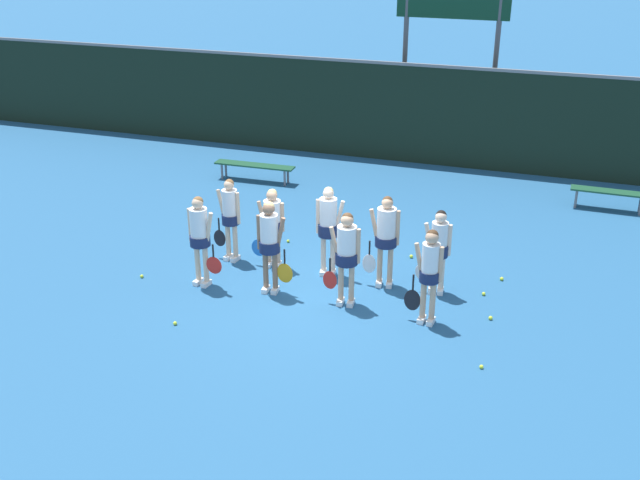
{
  "coord_description": "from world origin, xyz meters",
  "views": [
    {
      "loc": [
        4.11,
        -11.89,
        6.58
      ],
      "look_at": [
        0.02,
        0.07,
        0.95
      ],
      "focal_mm": 42.0,
      "sensor_mm": 36.0,
      "label": 1
    }
  ],
  "objects_px": {
    "tennis_ball_5": "(481,367)",
    "tennis_ball_6": "(491,318)",
    "player_1": "(270,239)",
    "tennis_ball_2": "(175,323)",
    "player_2": "(346,250)",
    "tennis_ball_8": "(502,279)",
    "player_3": "(429,269)",
    "tennis_ball_1": "(288,241)",
    "tennis_ball_4": "(416,294)",
    "scoreboard": "(453,9)",
    "tennis_ball_0": "(411,256)",
    "player_0": "(200,233)",
    "bench_far": "(609,193)",
    "player_6": "(329,224)",
    "bench_courtside": "(254,166)",
    "player_5": "(272,221)",
    "player_4": "(230,213)",
    "player_8": "(439,245)",
    "tennis_ball_7": "(484,294)",
    "tennis_ball_3": "(142,276)",
    "player_7": "(386,233)"
  },
  "relations": [
    {
      "from": "scoreboard",
      "to": "player_4",
      "type": "height_order",
      "value": "scoreboard"
    },
    {
      "from": "player_4",
      "to": "player_2",
      "type": "bearing_deg",
      "value": -14.47
    },
    {
      "from": "player_1",
      "to": "player_6",
      "type": "xyz_separation_m",
      "value": [
        0.78,
        1.04,
        -0.0
      ]
    },
    {
      "from": "tennis_ball_4",
      "to": "tennis_ball_2",
      "type": "bearing_deg",
      "value": -147.24
    },
    {
      "from": "player_3",
      "to": "tennis_ball_2",
      "type": "distance_m",
      "value": 4.45
    },
    {
      "from": "player_1",
      "to": "tennis_ball_2",
      "type": "bearing_deg",
      "value": -128.44
    },
    {
      "from": "player_3",
      "to": "tennis_ball_1",
      "type": "height_order",
      "value": "player_3"
    },
    {
      "from": "player_6",
      "to": "tennis_ball_6",
      "type": "relative_size",
      "value": 25.29
    },
    {
      "from": "player_2",
      "to": "player_4",
      "type": "height_order",
      "value": "player_2"
    },
    {
      "from": "player_1",
      "to": "player_2",
      "type": "bearing_deg",
      "value": -5.46
    },
    {
      "from": "scoreboard",
      "to": "tennis_ball_5",
      "type": "relative_size",
      "value": 82.88
    },
    {
      "from": "player_4",
      "to": "tennis_ball_1",
      "type": "distance_m",
      "value": 1.7
    },
    {
      "from": "tennis_ball_2",
      "to": "player_2",
      "type": "bearing_deg",
      "value": 33.28
    },
    {
      "from": "player_6",
      "to": "player_8",
      "type": "height_order",
      "value": "player_6"
    },
    {
      "from": "player_1",
      "to": "tennis_ball_0",
      "type": "distance_m",
      "value": 3.31
    },
    {
      "from": "player_8",
      "to": "tennis_ball_7",
      "type": "height_order",
      "value": "player_8"
    },
    {
      "from": "bench_courtside",
      "to": "player_0",
      "type": "relative_size",
      "value": 1.21
    },
    {
      "from": "tennis_ball_5",
      "to": "tennis_ball_6",
      "type": "xyz_separation_m",
      "value": [
        -0.06,
        1.58,
        0.0
      ]
    },
    {
      "from": "player_0",
      "to": "player_3",
      "type": "height_order",
      "value": "player_0"
    },
    {
      "from": "bench_courtside",
      "to": "tennis_ball_7",
      "type": "height_order",
      "value": "bench_courtside"
    },
    {
      "from": "player_8",
      "to": "tennis_ball_4",
      "type": "distance_m",
      "value": 1.01
    },
    {
      "from": "tennis_ball_6",
      "to": "tennis_ball_8",
      "type": "height_order",
      "value": "same"
    },
    {
      "from": "player_8",
      "to": "tennis_ball_1",
      "type": "relative_size",
      "value": 25.51
    },
    {
      "from": "tennis_ball_6",
      "to": "player_4",
      "type": "bearing_deg",
      "value": 171.63
    },
    {
      "from": "tennis_ball_0",
      "to": "tennis_ball_5",
      "type": "distance_m",
      "value": 4.08
    },
    {
      "from": "bench_far",
      "to": "tennis_ball_5",
      "type": "height_order",
      "value": "bench_far"
    },
    {
      "from": "player_8",
      "to": "tennis_ball_6",
      "type": "relative_size",
      "value": 22.93
    },
    {
      "from": "player_1",
      "to": "tennis_ball_1",
      "type": "distance_m",
      "value": 2.47
    },
    {
      "from": "tennis_ball_1",
      "to": "tennis_ball_4",
      "type": "xyz_separation_m",
      "value": [
        3.11,
        -1.49,
        0.0
      ]
    },
    {
      "from": "player_6",
      "to": "player_7",
      "type": "xyz_separation_m",
      "value": [
        1.15,
        -0.11,
        0.01
      ]
    },
    {
      "from": "player_2",
      "to": "tennis_ball_8",
      "type": "xyz_separation_m",
      "value": [
        2.58,
        1.85,
        -1.03
      ]
    },
    {
      "from": "bench_courtside",
      "to": "player_3",
      "type": "height_order",
      "value": "player_3"
    },
    {
      "from": "player_1",
      "to": "tennis_ball_3",
      "type": "distance_m",
      "value": 2.81
    },
    {
      "from": "player_0",
      "to": "tennis_ball_5",
      "type": "height_order",
      "value": "player_0"
    },
    {
      "from": "player_4",
      "to": "tennis_ball_4",
      "type": "bearing_deg",
      "value": 1.41
    },
    {
      "from": "player_5",
      "to": "tennis_ball_6",
      "type": "bearing_deg",
      "value": -15.29
    },
    {
      "from": "player_4",
      "to": "tennis_ball_3",
      "type": "relative_size",
      "value": 26.11
    },
    {
      "from": "scoreboard",
      "to": "tennis_ball_0",
      "type": "relative_size",
      "value": 74.74
    },
    {
      "from": "player_0",
      "to": "tennis_ball_0",
      "type": "relative_size",
      "value": 24.89
    },
    {
      "from": "player_0",
      "to": "bench_far",
      "type": "bearing_deg",
      "value": 48.2
    },
    {
      "from": "player_5",
      "to": "tennis_ball_0",
      "type": "height_order",
      "value": "player_5"
    },
    {
      "from": "bench_courtside",
      "to": "tennis_ball_6",
      "type": "xyz_separation_m",
      "value": [
        6.78,
        -5.35,
        -0.36
      ]
    },
    {
      "from": "player_2",
      "to": "player_3",
      "type": "height_order",
      "value": "player_2"
    },
    {
      "from": "tennis_ball_6",
      "to": "player_6",
      "type": "bearing_deg",
      "value": 166.38
    },
    {
      "from": "tennis_ball_5",
      "to": "tennis_ball_1",
      "type": "bearing_deg",
      "value": 142.54
    },
    {
      "from": "tennis_ball_4",
      "to": "tennis_ball_5",
      "type": "xyz_separation_m",
      "value": [
        1.47,
        -2.02,
        -0.0
      ]
    },
    {
      "from": "bench_far",
      "to": "player_6",
      "type": "height_order",
      "value": "player_6"
    },
    {
      "from": "player_3",
      "to": "tennis_ball_8",
      "type": "height_order",
      "value": "player_3"
    },
    {
      "from": "tennis_ball_6",
      "to": "scoreboard",
      "type": "bearing_deg",
      "value": 105.25
    },
    {
      "from": "bench_courtside",
      "to": "player_1",
      "type": "xyz_separation_m",
      "value": [
        2.76,
        -5.6,
        0.68
      ]
    }
  ]
}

